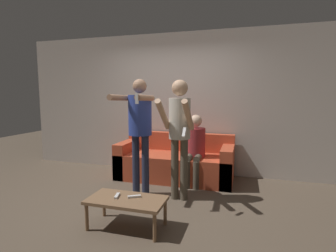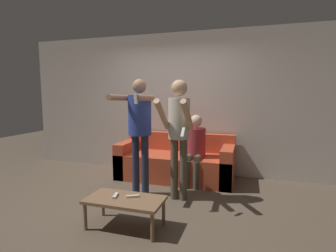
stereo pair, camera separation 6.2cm
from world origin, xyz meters
name	(u,v)px [view 1 (the left image)]	position (x,y,z in m)	size (l,w,h in m)	color
ground_plane	(144,203)	(0.00, 0.00, 0.00)	(14.00, 14.00, 0.00)	brown
wall_back	(175,104)	(0.00, 1.68, 1.35)	(6.40, 0.06, 2.70)	beige
couch	(175,163)	(0.14, 1.22, 0.29)	(2.06, 0.86, 0.80)	#C64C2D
person_standing_left	(140,122)	(-0.17, 0.28, 1.12)	(0.46, 0.74, 1.75)	#282D47
person_standing_right	(179,126)	(0.44, 0.28, 1.08)	(0.43, 0.67, 1.73)	brown
person_seated	(195,146)	(0.53, 1.03, 0.66)	(0.33, 0.54, 1.18)	brown
coffee_table	(127,202)	(0.06, -0.69, 0.31)	(0.89, 0.45, 0.35)	#846042
remote_near	(117,196)	(-0.07, -0.67, 0.36)	(0.07, 0.15, 0.02)	white
remote_far	(134,196)	(0.14, -0.63, 0.36)	(0.15, 0.11, 0.02)	white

